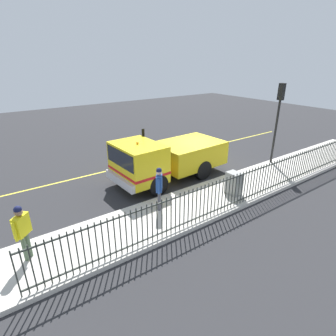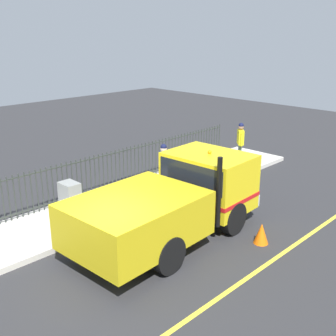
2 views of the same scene
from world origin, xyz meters
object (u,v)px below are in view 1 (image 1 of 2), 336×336
object	(u,v)px
work_truck	(163,157)
worker_standing	(159,184)
pedestrian_distant	(22,227)
traffic_light_near	(279,108)
utility_cabinet	(234,183)
traffic_cone	(123,168)

from	to	relation	value
work_truck	worker_standing	xyz separation A→B (m)	(2.46, -1.88, 0.03)
pedestrian_distant	traffic_light_near	xyz separation A→B (m)	(-0.72, 12.76, 1.97)
pedestrian_distant	utility_cabinet	bearing A→B (deg)	130.03
pedestrian_distant	work_truck	bearing A→B (deg)	156.15
worker_standing	utility_cabinet	xyz separation A→B (m)	(0.79, 3.33, -0.57)
worker_standing	utility_cabinet	distance (m)	3.47
traffic_light_near	traffic_cone	bearing A→B (deg)	66.86
worker_standing	traffic_light_near	world-z (taller)	traffic_light_near
utility_cabinet	traffic_cone	world-z (taller)	utility_cabinet
pedestrian_distant	utility_cabinet	distance (m)	8.10
traffic_light_near	utility_cabinet	xyz separation A→B (m)	(1.42, -4.71, -2.55)
work_truck	utility_cabinet	world-z (taller)	work_truck
worker_standing	traffic_light_near	distance (m)	8.31
work_truck	traffic_light_near	size ratio (longest dim) A/B	1.38
work_truck	traffic_cone	world-z (taller)	work_truck
work_truck	utility_cabinet	size ratio (longest dim) A/B	6.02
pedestrian_distant	traffic_cone	distance (m)	7.04
pedestrian_distant	traffic_cone	xyz separation A→B (m)	(-4.52, 5.32, -0.94)
pedestrian_distant	utility_cabinet	xyz separation A→B (m)	(0.70, 8.05, -0.58)
traffic_light_near	traffic_cone	world-z (taller)	traffic_light_near
worker_standing	pedestrian_distant	bearing A→B (deg)	128.22
work_truck	pedestrian_distant	xyz separation A→B (m)	(2.55, -6.60, 0.04)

